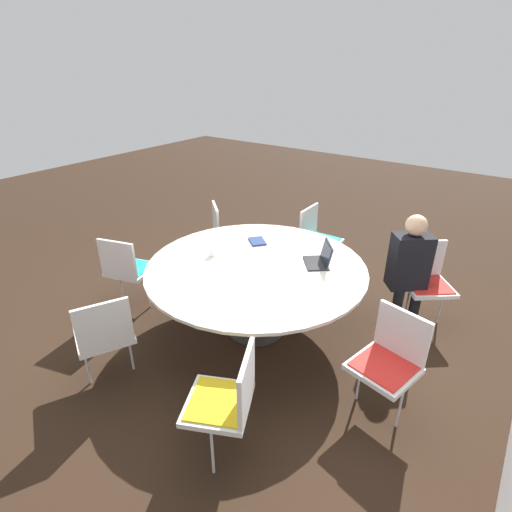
% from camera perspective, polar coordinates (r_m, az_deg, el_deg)
% --- Properties ---
extents(ground_plane, '(16.00, 16.00, 0.00)m').
position_cam_1_polar(ground_plane, '(4.16, 0.00, -10.36)').
color(ground_plane, black).
extents(conference_table, '(2.08, 2.08, 0.74)m').
position_cam_1_polar(conference_table, '(3.82, 0.00, -2.71)').
color(conference_table, '#333333').
rests_on(conference_table, ground_plane).
extents(chair_0, '(0.60, 0.61, 0.86)m').
position_cam_1_polar(chair_0, '(4.37, 23.14, -2.79)').
color(chair_0, silver).
rests_on(chair_0, ground_plane).
extents(chair_1, '(0.45, 0.43, 0.86)m').
position_cam_1_polar(chair_1, '(5.01, 8.72, 2.88)').
color(chair_1, silver).
rests_on(chair_1, ground_plane).
extents(chair_2, '(0.61, 0.61, 0.86)m').
position_cam_1_polar(chair_2, '(5.12, -4.28, 3.66)').
color(chair_2, silver).
rests_on(chair_2, ground_plane).
extents(chair_3, '(0.53, 0.54, 0.86)m').
position_cam_1_polar(chair_3, '(4.44, -17.95, -1.41)').
color(chair_3, silver).
rests_on(chair_3, ground_plane).
extents(chair_4, '(0.58, 0.57, 0.86)m').
position_cam_1_polar(chair_4, '(3.49, -20.85, -10.16)').
color(chair_4, silver).
rests_on(chair_4, ground_plane).
extents(chair_5, '(0.58, 0.57, 0.86)m').
position_cam_1_polar(chair_5, '(2.77, -4.08, -19.45)').
color(chair_5, silver).
rests_on(chair_5, ground_plane).
extents(chair_6, '(0.51, 0.52, 0.86)m').
position_cam_1_polar(chair_6, '(3.20, 18.56, -13.51)').
color(chair_6, silver).
rests_on(chair_6, ground_plane).
extents(person_0, '(0.40, 0.42, 1.21)m').
position_cam_1_polar(person_0, '(4.12, 21.09, -1.15)').
color(person_0, black).
rests_on(person_0, ground_plane).
extents(laptop, '(0.37, 0.36, 0.21)m').
position_cam_1_polar(laptop, '(3.82, 9.21, -0.35)').
color(laptop, '#232326').
rests_on(laptop, conference_table).
extents(spiral_notebook, '(0.25, 0.26, 0.02)m').
position_cam_1_polar(spiral_notebook, '(4.24, 0.19, 2.12)').
color(spiral_notebook, navy).
rests_on(spiral_notebook, conference_table).
extents(coffee_cup, '(0.07, 0.07, 0.08)m').
position_cam_1_polar(coffee_cup, '(3.95, -6.24, 0.57)').
color(coffee_cup, white).
rests_on(coffee_cup, conference_table).
extents(handbag, '(0.36, 0.16, 0.28)m').
position_cam_1_polar(handbag, '(5.23, -9.00, -0.63)').
color(handbag, black).
rests_on(handbag, ground_plane).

